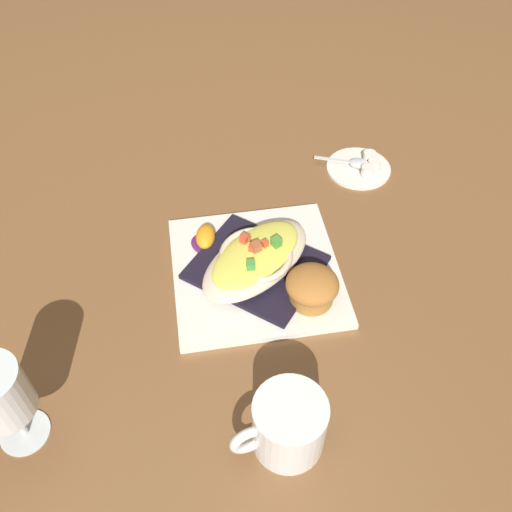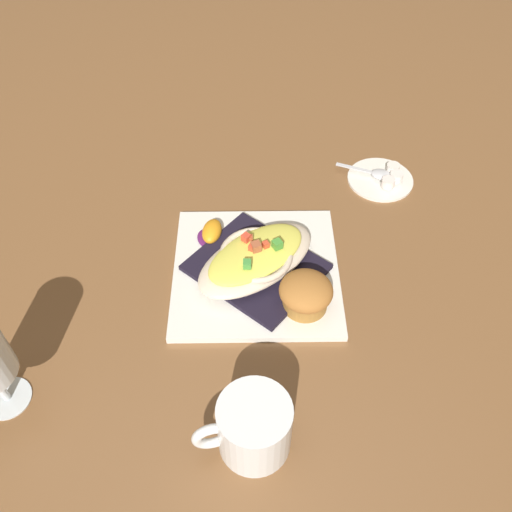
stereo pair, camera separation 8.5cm
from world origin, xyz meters
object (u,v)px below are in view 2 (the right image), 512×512
object	(u,v)px
orange_garnish	(211,233)
coffee_mug	(253,429)
spoon	(379,174)
creamer_cup_0	(388,183)
gratin_dish	(256,257)
square_plate	(256,271)
creamer_saucer	(380,178)
creamer_cup_2	(393,168)
creamer_cup_1	(396,177)
muffin	(306,294)

from	to	relation	value
orange_garnish	coffee_mug	world-z (taller)	coffee_mug
spoon	creamer_cup_0	distance (m)	0.03
orange_garnish	coffee_mug	xyz separation A→B (m)	(-0.09, 0.34, 0.02)
gratin_dish	creamer_cup_0	xyz separation A→B (m)	(-0.22, -0.21, -0.02)
square_plate	spoon	distance (m)	0.32
creamer_saucer	creamer_cup_2	world-z (taller)	creamer_cup_2
creamer_cup_0	creamer_cup_2	world-z (taller)	same
creamer_saucer	creamer_cup_0	size ratio (longest dim) A/B	4.99
square_plate	creamer_cup_2	xyz separation A→B (m)	(-0.23, -0.25, 0.01)
orange_garnish	coffee_mug	size ratio (longest dim) A/B	0.55
orange_garnish	creamer_cup_1	xyz separation A→B (m)	(-0.31, -0.17, -0.00)
coffee_mug	muffin	bearing A→B (deg)	-105.97
muffin	coffee_mug	world-z (taller)	coffee_mug
orange_garnish	coffee_mug	distance (m)	0.35
square_plate	creamer_saucer	distance (m)	0.32
creamer_saucer	spoon	distance (m)	0.01
creamer_saucer	creamer_cup_2	size ratio (longest dim) A/B	4.99
square_plate	creamer_saucer	world-z (taller)	square_plate
square_plate	coffee_mug	bearing A→B (deg)	93.50
coffee_mug	creamer_cup_1	bearing A→B (deg)	-113.60
creamer_saucer	gratin_dish	bearing A→B (deg)	48.33
creamer_saucer	creamer_cup_0	distance (m)	0.03
coffee_mug	creamer_cup_1	world-z (taller)	coffee_mug
gratin_dish	muffin	size ratio (longest dim) A/B	2.84
creamer_cup_1	spoon	bearing A→B (deg)	-16.41
square_plate	gratin_dish	xyz separation A→B (m)	(-0.00, 0.00, 0.03)
gratin_dish	spoon	distance (m)	0.32
muffin	creamer_saucer	xyz separation A→B (m)	(-0.13, -0.30, -0.03)
creamer_saucer	creamer_cup_0	bearing A→B (deg)	112.02
spoon	creamer_cup_2	world-z (taller)	creamer_cup_2
square_plate	creamer_cup_2	size ratio (longest dim) A/B	10.73
gratin_dish	creamer_cup_1	size ratio (longest dim) A/B	9.29
creamer_saucer	creamer_cup_2	bearing A→B (deg)	-144.85
orange_garnish	creamer_cup_0	distance (m)	0.33
coffee_mug	orange_garnish	bearing A→B (deg)	-74.32
gratin_dish	creamer_cup_0	size ratio (longest dim) A/B	9.29
spoon	coffee_mug	bearing A→B (deg)	69.70
gratin_dish	muffin	world-z (taller)	gratin_dish
gratin_dish	creamer_cup_0	bearing A→B (deg)	-136.19
orange_garnish	creamer_cup_1	bearing A→B (deg)	-152.06
orange_garnish	creamer_cup_0	xyz separation A→B (m)	(-0.30, -0.15, -0.00)
creamer_saucer	muffin	bearing A→B (deg)	66.01
gratin_dish	muffin	bearing A→B (deg)	139.94
square_plate	coffee_mug	xyz separation A→B (m)	(-0.02, 0.27, 0.03)
square_plate	muffin	bearing A→B (deg)	139.95
creamer_cup_1	orange_garnish	bearing A→B (deg)	27.94
coffee_mug	creamer_saucer	distance (m)	0.55
orange_garnish	creamer_saucer	size ratio (longest dim) A/B	0.55
coffee_mug	creamer_cup_2	world-z (taller)	coffee_mug
creamer_cup_0	creamer_cup_1	world-z (taller)	same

